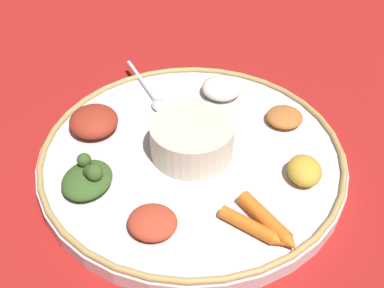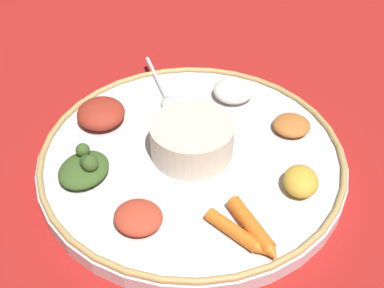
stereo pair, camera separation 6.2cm
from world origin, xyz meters
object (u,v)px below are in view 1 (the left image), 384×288
at_px(center_bowl, 192,138).
at_px(carrot_outer, 268,221).
at_px(greens_pile, 88,178).
at_px(spoon, 152,94).
at_px(carrot_near_spoon, 252,227).

relative_size(center_bowl, carrot_outer, 1.21).
distance_m(center_bowl, greens_pile, 0.14).
xyz_separation_m(spoon, carrot_outer, (0.27, -0.12, 0.00)).
bearing_deg(greens_pile, carrot_outer, 18.89).
bearing_deg(carrot_near_spoon, spoon, 151.63).
bearing_deg(carrot_near_spoon, center_bowl, 152.21).
xyz_separation_m(center_bowl, carrot_outer, (0.14, -0.05, -0.02)).
distance_m(spoon, carrot_outer, 0.29).
height_order(center_bowl, spoon, center_bowl).
distance_m(greens_pile, carrot_near_spoon, 0.21).
relative_size(greens_pile, carrot_near_spoon, 0.99).
bearing_deg(spoon, center_bowl, -28.97).
distance_m(spoon, carrot_near_spoon, 0.29).
height_order(spoon, greens_pile, greens_pile).
relative_size(center_bowl, greens_pile, 1.33).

